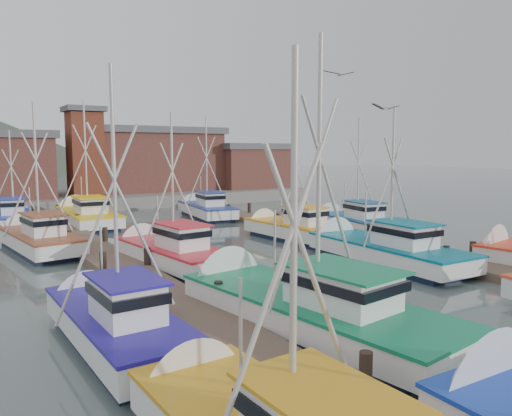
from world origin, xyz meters
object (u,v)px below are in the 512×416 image
lookout_tower (85,151)px  boat_4 (298,306)px  boat_12 (86,216)px  boat_8 (167,252)px

lookout_tower → boat_4: size_ratio=0.80×
lookout_tower → boat_12: bearing=-104.0°
boat_4 → boat_8: bearing=84.2°
lookout_tower → boat_4: 37.67m
boat_4 → boat_8: size_ratio=1.23×
boat_4 → boat_8: (-0.35, 10.16, -0.01)m
lookout_tower → boat_4: (-2.32, -37.29, -4.87)m
boat_8 → boat_4: bearing=-94.3°
lookout_tower → boat_8: size_ratio=0.98×
boat_4 → lookout_tower: bearing=78.6°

